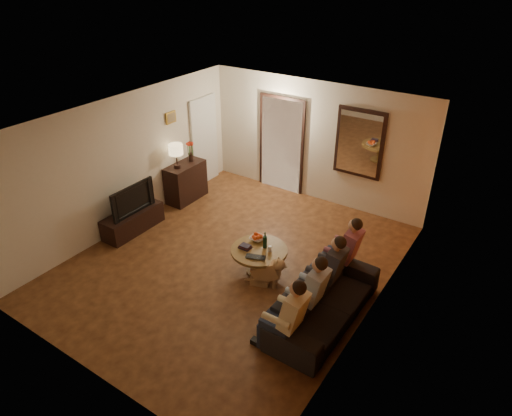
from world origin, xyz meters
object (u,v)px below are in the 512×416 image
Objects in this scene: dog at (266,271)px; wine_bottle at (265,240)px; dresser at (186,182)px; tv at (129,198)px; coffee_table at (259,260)px; bowl at (257,238)px; person_b at (310,296)px; person_d at (345,255)px; person_a at (289,321)px; laptop at (255,259)px; person_c at (329,274)px; table_lamp at (176,156)px; sofa at (325,302)px; tv_stand at (133,221)px.

wine_bottle reaches higher than dog.
tv is at bearing -90.00° from dresser.
coffee_table is 3.71× the size of bowl.
dresser is at bearing 157.24° from bowl.
bowl is 0.84× the size of wine_bottle.
person_b is 1.00× the size of person_d.
person_a is at bearing -90.00° from person_b.
dresser is 3.03× the size of wine_bottle.
wine_bottle is at bearing 77.54° from laptop.
person_c is (0.00, 0.60, 0.00)m from person_b.
person_a is 1.80m from person_d.
person_c reaches higher than laptop.
table_lamp is 4.35m from person_c.
dresser is at bearing 168.30° from person_d.
sofa is 1.82× the size of person_a.
table_lamp reaches higher than person_b.
table_lamp is 3.12m from coffee_table.
tv is 1.82× the size of dog.
tv is at bearing 0.00° from tv_stand.
table_lamp reaches higher than person_a.
dog reaches higher than bowl.
person_b is 1.34m from laptop.
coffee_table is at bearing -161.26° from person_d.
tv is 4.14m from person_c.
wine_bottle is (-1.30, 0.24, 0.01)m from person_c.
tv_stand is 0.50m from tv.
person_d is (0.00, 1.80, 0.00)m from person_a.
tv is 2.67m from bowl.
laptop is at bearing -149.43° from person_d.
person_d is at bearing 18.74° from coffee_table.
dresser is 0.92× the size of tv.
table_lamp is 1.63m from tv_stand.
coffee_table is at bearing -84.49° from tv.
wine_bottle reaches higher than tv_stand.
dresser reaches higher than wine_bottle.
person_c is at bearing -16.64° from table_lamp.
bowl is (2.61, -0.87, -0.62)m from table_lamp.
person_b is at bearing -32.19° from bowl.
tv_stand is at bearing -90.00° from dresser.
wine_bottle is (0.23, -0.12, 0.12)m from bowl.
coffee_table is (-1.45, 0.44, -0.09)m from sofa.
sofa is at bearing -22.52° from dresser.
tv is at bearing -174.49° from coffee_table.
tv_stand is at bearing 173.48° from person_b.
person_a is (4.14, -1.07, 0.39)m from tv_stand.
laptop is (2.89, -1.59, 0.05)m from dresser.
person_a is 2.19m from bowl.
tv is at bearing 159.82° from laptop.
table_lamp is 3.26m from laptop.
tv_stand is 1.06× the size of person_d.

